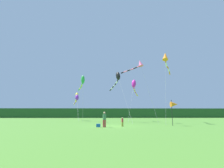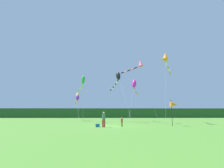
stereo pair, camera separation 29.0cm
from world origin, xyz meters
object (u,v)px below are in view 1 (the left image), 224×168
kite_green (83,81)px  person_child (122,121)px  kite_yellow (76,97)px  person_adult (104,119)px  cooler_box (98,125)px  kite_orange (166,58)px  kite_magenta (134,85)px  kite_rainbow (138,64)px  banner_flag_pole (174,105)px  kite_black (117,78)px  kite_purple (77,98)px

kite_green → person_child: bearing=-60.4°
kite_green → kite_yellow: 7.66m
person_adult → person_child: (2.10, 0.90, -0.34)m
cooler_box → kite_orange: kite_orange is taller
kite_magenta → kite_yellow: bearing=158.7°
kite_rainbow → banner_flag_pole: bearing=-64.5°
cooler_box → person_adult: bearing=-23.2°
banner_flag_pole → kite_black: bearing=126.0°
person_adult → person_child: 2.31m
banner_flag_pole → person_child: bearing=-170.0°
person_adult → kite_magenta: (5.70, 14.36, 6.31)m
cooler_box → kite_magenta: kite_magenta is taller
kite_yellow → person_adult: bearing=-70.9°
banner_flag_pole → kite_magenta: 13.48m
person_adult → cooler_box: person_adult is taller
cooler_box → kite_purple: size_ratio=0.07×
kite_orange → kite_yellow: bearing=144.0°
kite_purple → kite_rainbow: (11.77, -8.02, 5.10)m
kite_black → kite_rainbow: kite_rainbow is taller
kite_orange → kite_black: (-7.72, 4.05, -2.41)m
kite_purple → kite_black: (8.28, -5.50, 3.31)m
person_adult → banner_flag_pole: size_ratio=0.52×
kite_purple → kite_black: bearing=-33.6°
person_child → kite_rainbow: bearing=65.6°
person_child → kite_yellow: bearing=115.6°
kite_black → kite_rainbow: (3.48, -2.51, 1.79)m
kite_green → kite_rainbow: 10.86m
kite_green → cooler_box: bearing=-72.9°
person_child → kite_green: bearing=119.6°
person_child → kite_yellow: size_ratio=0.12×
kite_black → kite_rainbow: bearing=-35.8°
kite_green → kite_magenta: bearing=11.7°
banner_flag_pole → kite_green: (-13.18, 10.19, 4.95)m
kite_magenta → kite_yellow: size_ratio=1.02×
kite_yellow → kite_green: bearing=-71.7°
kite_magenta → kite_yellow: 13.42m
cooler_box → kite_green: kite_green is taller
cooler_box → kite_purple: (-5.45, 16.44, 4.55)m
cooler_box → kite_yellow: bearing=107.6°
kite_purple → kite_yellow: (-0.52, 2.45, 0.45)m
kite_orange → banner_flag_pole: bearing=-101.9°
kite_orange → kite_black: bearing=152.4°
kite_orange → kite_purple: kite_orange is taller
person_child → cooler_box: size_ratio=2.38×
person_child → kite_green: size_ratio=0.12×
kite_orange → cooler_box: bearing=-146.9°
person_adult → kite_magenta: kite_magenta is taller
kite_orange → kite_yellow: kite_orange is taller
kite_rainbow → person_adult: bearing=-122.9°
kite_green → kite_black: (6.52, -1.05, 0.46)m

